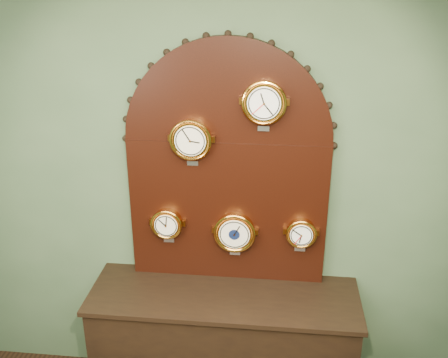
# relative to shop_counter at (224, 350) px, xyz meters

# --- Properties ---
(wall_back) EXTENTS (4.00, 0.00, 4.00)m
(wall_back) POSITION_rel_shop_counter_xyz_m (0.00, 0.27, 1.00)
(wall_back) COLOR #425B3E
(wall_back) RESTS_ON ground
(shop_counter) EXTENTS (1.60, 0.50, 0.80)m
(shop_counter) POSITION_rel_shop_counter_xyz_m (0.00, 0.00, 0.00)
(shop_counter) COLOR black
(shop_counter) RESTS_ON ground_plane
(display_board) EXTENTS (1.26, 0.06, 1.53)m
(display_board) POSITION_rel_shop_counter_xyz_m (0.00, 0.22, 1.23)
(display_board) COLOR black
(display_board) RESTS_ON shop_counter
(roman_clock) EXTENTS (0.24, 0.08, 0.29)m
(roman_clock) POSITION_rel_shop_counter_xyz_m (-0.20, 0.15, 1.36)
(roman_clock) COLOR orange
(roman_clock) RESTS_ON display_board
(arabic_clock) EXTENTS (0.25, 0.08, 0.30)m
(arabic_clock) POSITION_rel_shop_counter_xyz_m (0.21, 0.15, 1.59)
(arabic_clock) COLOR orange
(arabic_clock) RESTS_ON display_board
(hygrometer) EXTENTS (0.19, 0.08, 0.25)m
(hygrometer) POSITION_rel_shop_counter_xyz_m (-0.37, 0.15, 0.81)
(hygrometer) COLOR orange
(hygrometer) RESTS_ON display_board
(barometer) EXTENTS (0.26, 0.08, 0.31)m
(barometer) POSITION_rel_shop_counter_xyz_m (0.05, 0.15, 0.78)
(barometer) COLOR orange
(barometer) RESTS_ON display_board
(tide_clock) EXTENTS (0.18, 0.08, 0.24)m
(tide_clock) POSITION_rel_shop_counter_xyz_m (0.45, 0.15, 0.79)
(tide_clock) COLOR orange
(tide_clock) RESTS_ON display_board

